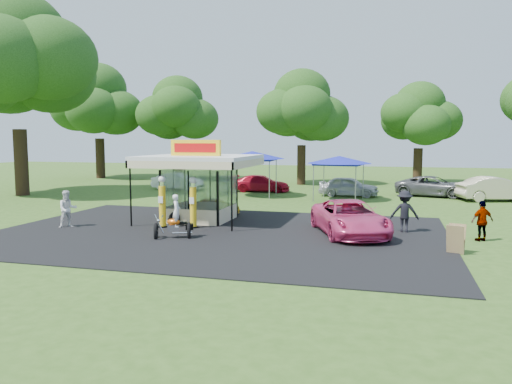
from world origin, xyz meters
TOP-DOWN VIEW (x-y plane):
  - ground at (0.00, 0.00)m, footprint 120.00×120.00m
  - asphalt_apron at (0.00, 2.00)m, footprint 20.00×14.00m
  - gas_station_kiosk at (-2.00, 4.99)m, footprint 5.40×5.40m
  - gas_pump_left at (-2.95, 2.57)m, footprint 0.47×0.47m
  - gas_pump_right at (-1.49, 2.84)m, footprint 0.46×0.46m
  - motorcycle at (-1.29, 0.38)m, footprint 1.73×1.29m
  - spare_tires at (-2.79, 3.45)m, footprint 0.84×0.59m
  - a_frame_sign at (9.86, 0.53)m, footprint 0.66×0.71m
  - kiosk_car at (-2.00, 7.20)m, footprint 2.82×1.13m
  - pink_sedan at (5.77, 3.17)m, footprint 4.31×6.02m
  - spectator_west at (-7.38, 1.49)m, footprint 1.09×1.09m
  - spectator_east_a at (8.11, 4.37)m, footprint 1.24×0.72m
  - spectator_east_b at (11.17, 3.27)m, footprint 1.07×0.84m
  - bg_car_a at (-9.73, 19.31)m, footprint 4.27×1.57m
  - bg_car_b at (-2.60, 19.62)m, footprint 4.70×2.18m
  - bg_car_c at (4.45, 18.22)m, footprint 4.41×1.95m
  - bg_car_d at (10.48, 19.79)m, footprint 5.84×3.75m
  - bg_car_e at (14.37, 18.00)m, footprint 5.34×3.12m
  - tent_west at (-2.46, 16.48)m, footprint 4.76×4.76m
  - tent_east at (3.98, 15.67)m, footprint 4.38×4.38m
  - oak_far_a at (-22.96, 28.64)m, footprint 10.10×10.10m
  - oak_far_b at (-13.77, 28.59)m, footprint 8.70×8.70m
  - oak_far_c at (-0.63, 26.71)m, footprint 8.77×8.77m
  - oak_far_d at (9.80, 30.46)m, footprint 7.83×7.83m
  - oak_near at (-19.31, 12.48)m, footprint 12.69×12.69m

SIDE VIEW (x-z plane):
  - ground at x=0.00m, z-range 0.00..0.00m
  - asphalt_apron at x=0.00m, z-range 0.00..0.04m
  - spare_tires at x=-2.79m, z-range -0.01..0.68m
  - kiosk_car at x=-2.00m, z-range 0.00..0.96m
  - a_frame_sign at x=9.86m, z-range 0.01..1.10m
  - bg_car_b at x=-2.60m, z-range 0.00..1.33m
  - bg_car_a at x=-9.73m, z-range 0.00..1.40m
  - bg_car_c at x=4.45m, z-range 0.00..1.47m
  - bg_car_d at x=10.48m, z-range 0.00..1.50m
  - pink_sedan at x=5.77m, z-range 0.00..1.52m
  - motorcycle at x=-1.29m, z-range -0.22..1.75m
  - bg_car_e at x=14.37m, z-range 0.00..1.66m
  - spectator_east_b at x=11.17m, z-range 0.00..1.69m
  - spectator_west at x=-7.38m, z-range 0.00..1.79m
  - spectator_east_a at x=8.11m, z-range 0.00..1.91m
  - gas_pump_right at x=-1.49m, z-range -0.05..2.40m
  - gas_pump_left at x=-2.95m, z-range -0.05..2.45m
  - gas_station_kiosk at x=-2.00m, z-range -0.31..3.87m
  - tent_east at x=3.98m, z-range 1.24..4.30m
  - tent_west at x=-2.46m, z-range 1.35..4.68m
  - oak_far_d at x=9.80m, z-range 1.28..10.60m
  - oak_far_c at x=-0.63m, z-range 1.39..11.72m
  - oak_far_b at x=-13.77m, z-range 1.43..11.81m
  - oak_far_a at x=-22.96m, z-range 1.63..13.60m
  - oak_near at x=-19.31m, z-range 1.85..16.46m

